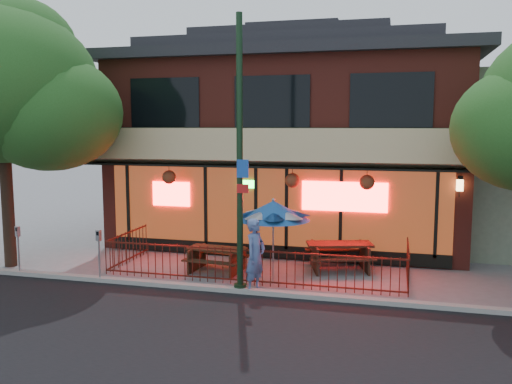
# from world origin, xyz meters

# --- Properties ---
(ground) EXTENTS (80.00, 80.00, 0.00)m
(ground) POSITION_xyz_m (0.00, 0.00, 0.00)
(ground) COLOR gray
(ground) RESTS_ON ground
(curb) EXTENTS (80.00, 0.25, 0.12)m
(curb) POSITION_xyz_m (0.00, -0.50, 0.06)
(curb) COLOR #999993
(curb) RESTS_ON ground
(restaurant_building) EXTENTS (12.96, 9.49, 8.05)m
(restaurant_building) POSITION_xyz_m (0.00, 7.11, 4.13)
(restaurant_building) COLOR maroon
(restaurant_building) RESTS_ON ground
(patio_fence) EXTENTS (8.44, 2.62, 1.00)m
(patio_fence) POSITION_xyz_m (0.00, 0.50, 0.63)
(patio_fence) COLOR #4A170F
(patio_fence) RESTS_ON ground
(street_light) EXTENTS (0.43, 0.32, 7.00)m
(street_light) POSITION_xyz_m (0.00, -0.40, 3.15)
(street_light) COLOR black
(street_light) RESTS_ON ground
(street_tree_left) EXTENTS (5.60, 5.60, 8.05)m
(street_tree_left) POSITION_xyz_m (-7.46, 0.39, 5.67)
(street_tree_left) COLOR #312518
(street_tree_left) RESTS_ON ground
(picnic_table_left) EXTENTS (1.77, 1.41, 0.72)m
(picnic_table_left) POSITION_xyz_m (-1.19, 1.25, 0.47)
(picnic_table_left) COLOR #392314
(picnic_table_left) RESTS_ON ground
(picnic_table_right) EXTENTS (2.23, 1.92, 0.81)m
(picnic_table_right) POSITION_xyz_m (2.26, 2.35, 0.53)
(picnic_table_right) COLOR #361D13
(picnic_table_right) RESTS_ON ground
(patio_umbrella) EXTENTS (2.01, 2.01, 2.30)m
(patio_umbrella) POSITION_xyz_m (0.60, 0.79, 1.96)
(patio_umbrella) COLOR gray
(patio_umbrella) RESTS_ON ground
(pedestrian) EXTENTS (0.65, 0.81, 1.92)m
(pedestrian) POSITION_xyz_m (0.39, -0.35, 0.96)
(pedestrian) COLOR #5067A0
(pedestrian) RESTS_ON ground
(parking_meter_near) EXTENTS (0.14, 0.13, 1.43)m
(parking_meter_near) POSITION_xyz_m (-4.00, -0.48, 0.97)
(parking_meter_near) COLOR #9DA0A6
(parking_meter_near) RESTS_ON ground
(parking_meter_far) EXTENTS (0.15, 0.14, 1.41)m
(parking_meter_far) POSITION_xyz_m (-6.58, -0.48, 0.96)
(parking_meter_far) COLOR #93969B
(parking_meter_far) RESTS_ON ground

